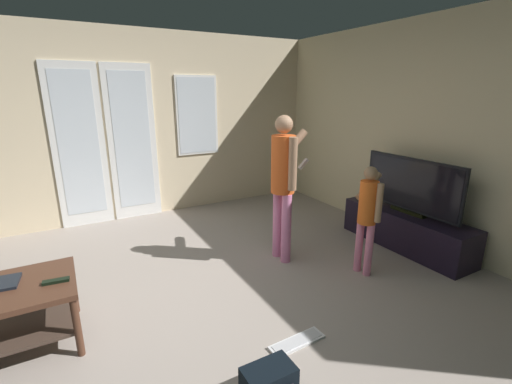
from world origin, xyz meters
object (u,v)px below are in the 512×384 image
object	(u,v)px
loose_keyboard	(297,342)
backpack	(269,384)
flat_screen_tv	(411,186)
tv_remote_black	(56,281)
person_child	(368,211)
person_adult	(284,176)
tv_stand	(405,230)

from	to	relation	value
loose_keyboard	backpack	bearing A→B (deg)	-144.43
flat_screen_tv	tv_remote_black	xyz separation A→B (m)	(-3.57, 0.12, -0.25)
person_child	person_adult	bearing A→B (deg)	129.18
backpack	loose_keyboard	world-z (taller)	backpack
tv_stand	flat_screen_tv	world-z (taller)	flat_screen_tv
tv_stand	tv_remote_black	world-z (taller)	tv_remote_black
loose_keyboard	flat_screen_tv	bearing A→B (deg)	19.56
flat_screen_tv	person_child	world-z (taller)	person_child
loose_keyboard	tv_remote_black	bearing A→B (deg)	149.76
loose_keyboard	tv_remote_black	world-z (taller)	tv_remote_black
backpack	loose_keyboard	distance (m)	0.53
flat_screen_tv	backpack	size ratio (longest dim) A/B	3.95
loose_keyboard	tv_remote_black	distance (m)	1.78
flat_screen_tv	person_adult	bearing A→B (deg)	162.08
backpack	tv_remote_black	distance (m)	1.62
flat_screen_tv	backpack	xyz separation A→B (m)	(-2.51, -1.04, -0.65)
tv_stand	backpack	world-z (taller)	tv_stand
tv_stand	tv_remote_black	distance (m)	3.58
tv_stand	backpack	size ratio (longest dim) A/B	4.97
tv_stand	person_child	distance (m)	1.01
tv_stand	loose_keyboard	bearing A→B (deg)	-160.55
person_child	backpack	bearing A→B (deg)	-152.79
loose_keyboard	tv_stand	bearing A→B (deg)	19.45
tv_stand	flat_screen_tv	xyz separation A→B (m)	(-0.00, 0.00, 0.54)
tv_stand	loose_keyboard	size ratio (longest dim) A/B	3.49
tv_stand	person_adult	xyz separation A→B (m)	(-1.43, 0.46, 0.72)
person_adult	tv_remote_black	distance (m)	2.21
backpack	loose_keyboard	size ratio (longest dim) A/B	0.70
person_adult	backpack	xyz separation A→B (m)	(-1.08, -1.51, -0.83)
tv_stand	flat_screen_tv	size ratio (longest dim) A/B	1.26
flat_screen_tv	tv_remote_black	size ratio (longest dim) A/B	7.26
person_adult	tv_remote_black	bearing A→B (deg)	-171.02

